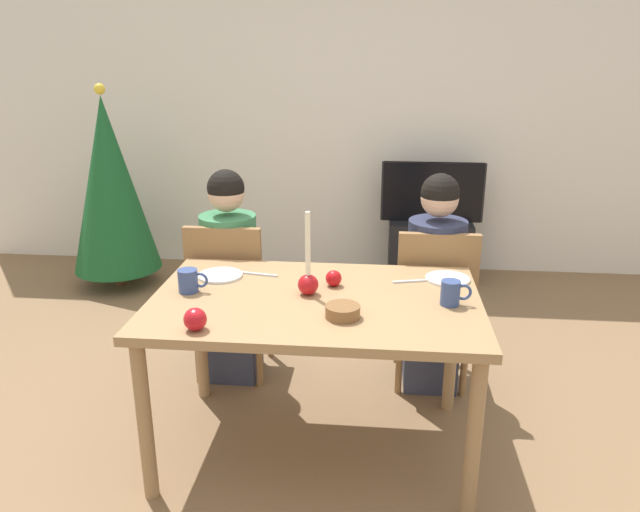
% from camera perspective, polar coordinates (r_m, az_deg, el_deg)
% --- Properties ---
extents(ground_plane, '(7.68, 7.68, 0.00)m').
position_cam_1_polar(ground_plane, '(2.97, -0.40, -17.38)').
color(ground_plane, brown).
extents(back_wall, '(6.40, 0.10, 2.60)m').
position_cam_1_polar(back_wall, '(5.02, 2.78, 13.50)').
color(back_wall, silver).
rests_on(back_wall, ground).
extents(dining_table, '(1.40, 0.90, 0.75)m').
position_cam_1_polar(dining_table, '(2.64, -0.43, -5.58)').
color(dining_table, '#99754C').
rests_on(dining_table, ground).
extents(chair_left, '(0.40, 0.40, 0.90)m').
position_cam_1_polar(chair_left, '(3.34, -8.46, -3.32)').
color(chair_left, olive).
rests_on(chair_left, ground).
extents(chair_right, '(0.40, 0.40, 0.90)m').
position_cam_1_polar(chair_right, '(3.26, 10.60, -4.00)').
color(chair_right, olive).
rests_on(chair_right, ground).
extents(person_left_child, '(0.30, 0.30, 1.17)m').
position_cam_1_polar(person_left_child, '(3.35, -8.37, -2.19)').
color(person_left_child, '#33384C').
rests_on(person_left_child, ground).
extents(person_right_child, '(0.30, 0.30, 1.17)m').
position_cam_1_polar(person_right_child, '(3.27, 10.61, -2.85)').
color(person_right_child, '#33384C').
rests_on(person_right_child, ground).
extents(tv_stand, '(0.64, 0.40, 0.48)m').
position_cam_1_polar(tv_stand, '(4.94, 10.14, 0.58)').
color(tv_stand, black).
rests_on(tv_stand, ground).
extents(tv, '(0.79, 0.05, 0.46)m').
position_cam_1_polar(tv, '(4.82, 10.45, 5.90)').
color(tv, black).
rests_on(tv, tv_stand).
extents(christmas_tree, '(0.65, 0.65, 1.53)m').
position_cam_1_polar(christmas_tree, '(4.85, -19.00, 6.28)').
color(christmas_tree, brown).
rests_on(christmas_tree, ground).
extents(candle_centerpiece, '(0.09, 0.09, 0.37)m').
position_cam_1_polar(candle_centerpiece, '(2.61, -1.12, -2.10)').
color(candle_centerpiece, red).
rests_on(candle_centerpiece, dining_table).
extents(plate_left, '(0.21, 0.21, 0.01)m').
position_cam_1_polar(plate_left, '(2.88, -9.29, -1.80)').
color(plate_left, silver).
rests_on(plate_left, dining_table).
extents(plate_right, '(0.20, 0.20, 0.01)m').
position_cam_1_polar(plate_right, '(2.86, 11.83, -2.10)').
color(plate_right, white).
rests_on(plate_right, dining_table).
extents(mug_left, '(0.13, 0.09, 0.10)m').
position_cam_1_polar(mug_left, '(2.71, -12.15, -2.27)').
color(mug_left, '#33477F').
rests_on(mug_left, dining_table).
extents(mug_right, '(0.13, 0.08, 0.10)m').
position_cam_1_polar(mug_right, '(2.57, 12.16, -3.38)').
color(mug_right, '#33477F').
rests_on(mug_right, dining_table).
extents(fork_left, '(0.18, 0.05, 0.01)m').
position_cam_1_polar(fork_left, '(2.87, -5.69, -1.70)').
color(fork_left, silver).
rests_on(fork_left, dining_table).
extents(fork_right, '(0.18, 0.06, 0.01)m').
position_cam_1_polar(fork_right, '(2.80, 8.57, -2.34)').
color(fork_right, silver).
rests_on(fork_right, dining_table).
extents(bowl_walnuts, '(0.14, 0.14, 0.05)m').
position_cam_1_polar(bowl_walnuts, '(2.41, 2.13, -5.20)').
color(bowl_walnuts, brown).
rests_on(bowl_walnuts, dining_table).
extents(apple_near_candle, '(0.09, 0.09, 0.09)m').
position_cam_1_polar(apple_near_candle, '(2.34, -11.58, -5.81)').
color(apple_near_candle, red).
rests_on(apple_near_candle, dining_table).
extents(apple_by_left_plate, '(0.07, 0.07, 0.07)m').
position_cam_1_polar(apple_by_left_plate, '(2.72, 1.28, -2.09)').
color(apple_by_left_plate, red).
rests_on(apple_by_left_plate, dining_table).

